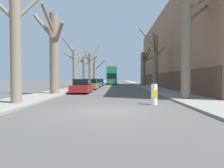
% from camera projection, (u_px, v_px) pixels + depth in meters
% --- Properties ---
extents(ground_plane, '(300.00, 300.00, 0.00)m').
position_uv_depth(ground_plane, '(107.00, 111.00, 9.23)').
color(ground_plane, '#4C4947').
extents(sidewalk_left, '(3.02, 120.00, 0.12)m').
position_uv_depth(sidewalk_left, '(96.00, 83.00, 59.34)').
color(sidewalk_left, gray).
rests_on(sidewalk_left, ground).
extents(sidewalk_right, '(3.02, 120.00, 0.12)m').
position_uv_depth(sidewalk_right, '(135.00, 83.00, 59.05)').
color(sidewalk_right, gray).
rests_on(sidewalk_right, ground).
extents(building_facade_right, '(10.08, 38.70, 11.61)m').
position_uv_depth(building_facade_right, '(191.00, 51.00, 31.46)').
color(building_facade_right, '#93664C').
rests_on(building_facade_right, ground).
extents(street_tree_left_0, '(3.94, 3.22, 8.59)m').
position_uv_depth(street_tree_left_0, '(15.00, 40.00, 11.25)').
color(street_tree_left_0, '#7A6B56').
rests_on(street_tree_left_0, ground).
extents(street_tree_left_1, '(3.19, 2.42, 7.85)m').
position_uv_depth(street_tree_left_1, '(54.00, 51.00, 18.32)').
color(street_tree_left_1, '#7A6B56').
rests_on(street_tree_left_1, ground).
extents(street_tree_left_2, '(3.24, 3.39, 6.54)m').
position_uv_depth(street_tree_left_2, '(74.00, 67.00, 26.21)').
color(street_tree_left_2, '#7A6B56').
rests_on(street_tree_left_2, ground).
extents(street_tree_left_3, '(4.32, 2.85, 6.19)m').
position_uv_depth(street_tree_left_3, '(84.00, 69.00, 35.01)').
color(street_tree_left_3, '#7A6B56').
rests_on(street_tree_left_3, ground).
extents(street_tree_left_4, '(3.83, 2.81, 8.74)m').
position_uv_depth(street_tree_left_4, '(90.00, 67.00, 42.26)').
color(street_tree_left_4, '#7A6B56').
rests_on(street_tree_left_4, ground).
extents(street_tree_left_5, '(3.08, 3.70, 7.36)m').
position_uv_depth(street_tree_left_5, '(95.00, 71.00, 50.56)').
color(street_tree_left_5, '#7A6B56').
rests_on(street_tree_left_5, ground).
extents(street_tree_right_0, '(3.31, 2.23, 8.58)m').
position_uv_depth(street_tree_right_0, '(187.00, 44.00, 13.82)').
color(street_tree_right_0, '#7A6B56').
rests_on(street_tree_right_0, ground).
extents(street_tree_right_1, '(3.42, 4.39, 8.06)m').
position_uv_depth(street_tree_right_1, '(155.00, 60.00, 24.70)').
color(street_tree_right_1, '#7A6B56').
rests_on(street_tree_right_1, ground).
extents(street_tree_right_2, '(2.63, 4.60, 7.61)m').
position_uv_depth(street_tree_right_2, '(144.00, 67.00, 36.42)').
color(street_tree_right_2, '#7A6B56').
rests_on(street_tree_right_2, ground).
extents(double_decker_bus, '(2.46, 10.95, 4.28)m').
position_uv_depth(double_decker_bus, '(112.00, 75.00, 51.58)').
color(double_decker_bus, '#1E7F47').
rests_on(double_decker_bus, ground).
extents(parked_car_0, '(1.74, 4.24, 1.44)m').
position_uv_depth(parked_car_0, '(82.00, 86.00, 20.38)').
color(parked_car_0, maroon).
rests_on(parked_car_0, ground).
extents(parked_car_1, '(1.87, 4.10, 1.46)m').
position_uv_depth(parked_car_1, '(91.00, 84.00, 26.95)').
color(parked_car_1, olive).
rests_on(parked_car_1, ground).
extents(parked_car_2, '(1.76, 4.58, 1.35)m').
position_uv_depth(parked_car_2, '(96.00, 84.00, 33.44)').
color(parked_car_2, '#4C5156').
rests_on(parked_car_2, ground).
extents(parked_car_3, '(1.76, 4.14, 1.40)m').
position_uv_depth(parked_car_3, '(99.00, 83.00, 39.89)').
color(parked_car_3, navy).
rests_on(parked_car_3, ground).
extents(traffic_bollard, '(0.36, 0.37, 1.18)m').
position_uv_depth(traffic_bollard, '(154.00, 94.00, 11.37)').
color(traffic_bollard, white).
rests_on(traffic_bollard, ground).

